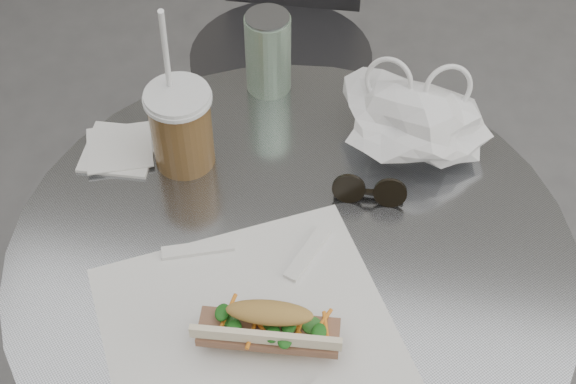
% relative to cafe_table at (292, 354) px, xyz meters
% --- Properties ---
extents(cafe_table, '(0.76, 0.76, 0.74)m').
position_rel_cafe_table_xyz_m(cafe_table, '(0.00, 0.00, 0.00)').
color(cafe_table, slate).
rests_on(cafe_table, ground).
extents(chair_far, '(0.40, 0.41, 0.75)m').
position_rel_cafe_table_xyz_m(chair_far, '(-0.15, 0.76, -0.13)').
color(chair_far, '#323234').
rests_on(chair_far, ground).
extents(sandwich_paper, '(0.46, 0.45, 0.00)m').
position_rel_cafe_table_xyz_m(sandwich_paper, '(-0.03, -0.14, 0.28)').
color(sandwich_paper, white).
rests_on(sandwich_paper, cafe_table).
extents(banh_mi, '(0.21, 0.10, 0.07)m').
position_rel_cafe_table_xyz_m(banh_mi, '(-0.00, -0.15, 0.31)').
color(banh_mi, '#B78545').
rests_on(banh_mi, sandwich_paper).
extents(iced_coffee, '(0.10, 0.10, 0.28)m').
position_rel_cafe_table_xyz_m(iced_coffee, '(-0.18, 0.13, 0.34)').
color(iced_coffee, brown).
rests_on(iced_coffee, cafe_table).
extents(sunglasses, '(0.10, 0.03, 0.05)m').
position_rel_cafe_table_xyz_m(sunglasses, '(0.09, 0.10, 0.29)').
color(sunglasses, black).
rests_on(sunglasses, cafe_table).
extents(plastic_bag, '(0.21, 0.16, 0.10)m').
position_rel_cafe_table_xyz_m(plastic_bag, '(0.14, 0.22, 0.33)').
color(plastic_bag, silver).
rests_on(plastic_bag, cafe_table).
extents(napkin_stack, '(0.12, 0.12, 0.01)m').
position_rel_cafe_table_xyz_m(napkin_stack, '(-0.28, 0.13, 0.28)').
color(napkin_stack, white).
rests_on(napkin_stack, cafe_table).
extents(drink_can, '(0.07, 0.07, 0.13)m').
position_rel_cafe_table_xyz_m(drink_can, '(-0.09, 0.32, 0.34)').
color(drink_can, '#528D5B').
rests_on(drink_can, cafe_table).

